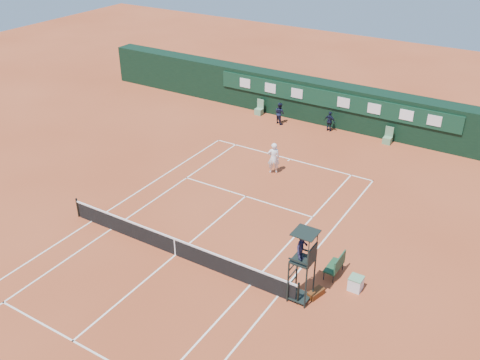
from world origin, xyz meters
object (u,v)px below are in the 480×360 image
object	(u,v)px
umpire_chair	(303,252)
player	(274,158)
player_bench	(336,265)
tennis_net	(175,246)
cooler	(356,283)

from	to	relation	value
umpire_chair	player	distance (m)	11.46
umpire_chair	player_bench	size ratio (longest dim) A/B	2.85
tennis_net	player_bench	bearing A→B (deg)	20.14
tennis_net	player_bench	xyz separation A→B (m)	(7.01, 2.57, 0.09)
player	tennis_net	bearing A→B (deg)	59.53
player_bench	player	distance (m)	10.04
cooler	umpire_chair	bearing A→B (deg)	-134.05
cooler	player	world-z (taller)	player
tennis_net	player_bench	world-z (taller)	same
cooler	player_bench	bearing A→B (deg)	158.30
tennis_net	player	bearing A→B (deg)	90.26
tennis_net	cooler	bearing A→B (deg)	14.75
tennis_net	player	size ratio (longest dim) A/B	6.53
player_bench	player	xyz separation A→B (m)	(-7.06, 7.14, 0.39)
umpire_chair	player_bench	xyz separation A→B (m)	(0.67, 2.26, -1.86)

